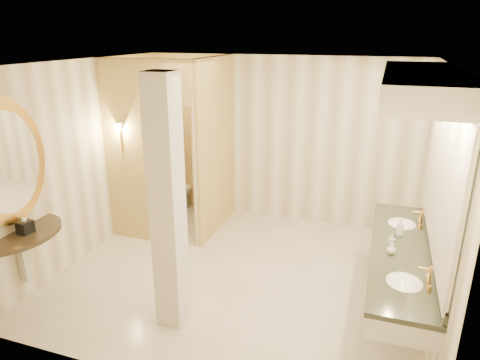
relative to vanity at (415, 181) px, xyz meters
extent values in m
plane|color=silver|center=(-1.98, 0.34, -1.63)|extent=(4.50, 4.50, 0.00)
plane|color=white|center=(-1.98, 0.34, 1.07)|extent=(4.50, 4.50, 0.00)
cube|color=white|center=(-1.98, 2.34, -0.28)|extent=(4.50, 0.02, 2.70)
cube|color=white|center=(-1.98, -1.66, -0.28)|extent=(4.50, 0.02, 2.70)
cube|color=white|center=(-4.23, 0.34, -0.28)|extent=(0.02, 4.00, 2.70)
cube|color=white|center=(0.27, 0.34, -0.28)|extent=(0.02, 4.00, 2.70)
cube|color=tan|center=(-2.78, 1.59, -0.28)|extent=(0.10, 1.50, 2.70)
cube|color=tan|center=(-3.90, 0.84, -0.28)|extent=(0.65, 0.10, 2.70)
cube|color=tan|center=(-3.18, 0.84, 0.77)|extent=(0.80, 0.10, 0.60)
cube|color=beige|center=(-2.86, 1.23, -0.58)|extent=(0.20, 0.79, 2.10)
cylinder|color=gold|center=(-3.90, 0.77, -0.08)|extent=(0.03, 0.03, 0.30)
cone|color=beige|center=(-3.90, 0.77, 0.12)|extent=(0.14, 0.14, 0.14)
cube|color=beige|center=(-0.03, 0.00, -0.90)|extent=(0.60, 2.46, 0.24)
cube|color=black|center=(-0.03, 0.00, -0.78)|extent=(0.64, 2.50, 0.05)
cube|color=black|center=(0.25, 0.00, -0.71)|extent=(0.03, 2.46, 0.10)
ellipsoid|color=white|center=(-0.03, -0.67, -0.80)|extent=(0.40, 0.44, 0.15)
cylinder|color=gold|center=(0.17, -0.67, -0.67)|extent=(0.03, 0.03, 0.22)
ellipsoid|color=white|center=(-0.03, 0.67, -0.80)|extent=(0.40, 0.44, 0.15)
cylinder|color=gold|center=(0.17, 0.67, -0.67)|extent=(0.03, 0.03, 0.22)
cube|color=white|center=(0.25, 0.00, 0.07)|extent=(0.03, 2.46, 1.40)
cube|color=beige|center=(-0.03, 0.00, 0.96)|extent=(0.75, 2.66, 0.22)
cylinder|color=black|center=(-4.21, -0.99, -0.78)|extent=(1.09, 1.09, 0.05)
cube|color=beige|center=(-4.17, -0.99, -1.08)|extent=(0.10, 0.10, 0.60)
cylinder|color=gold|center=(-4.19, -0.99, 0.07)|extent=(0.07, 1.09, 1.09)
cylinder|color=white|center=(-4.15, -0.99, 0.07)|extent=(0.02, 0.87, 0.87)
cube|color=beige|center=(-2.34, -0.80, -0.28)|extent=(0.28, 0.28, 2.70)
cube|color=black|center=(-4.08, -0.97, -0.68)|extent=(0.16, 0.16, 0.14)
imported|color=white|center=(-3.69, 2.06, -1.29)|extent=(0.38, 0.67, 0.68)
imported|color=beige|center=(-0.15, 0.05, -0.69)|extent=(0.07, 0.07, 0.12)
imported|color=silver|center=(-0.15, -0.15, -0.70)|extent=(0.11, 0.11, 0.11)
imported|color=#C6B28C|center=(-0.06, 0.31, -0.65)|extent=(0.09, 0.10, 0.21)
camera|label=1|loc=(-0.36, -4.35, 1.40)|focal=32.00mm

